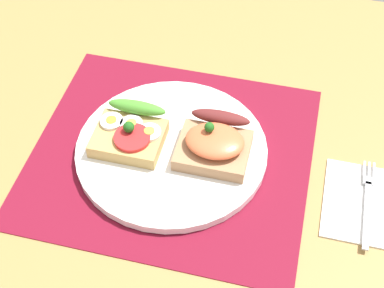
# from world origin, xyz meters

# --- Properties ---
(ground_plane) EXTENTS (1.20, 0.90, 0.03)m
(ground_plane) POSITION_xyz_m (0.00, 0.00, -0.02)
(ground_plane) COLOR olive
(placemat) EXTENTS (0.39, 0.36, 0.00)m
(placemat) POSITION_xyz_m (0.00, 0.00, 0.00)
(placemat) COLOR maroon
(placemat) RESTS_ON ground_plane
(plate) EXTENTS (0.27, 0.27, 0.01)m
(plate) POSITION_xyz_m (0.00, 0.00, 0.01)
(plate) COLOR white
(plate) RESTS_ON placemat
(sandwich_egg_tomato) EXTENTS (0.10, 0.09, 0.04)m
(sandwich_egg_tomato) POSITION_xyz_m (-0.06, -0.00, 0.03)
(sandwich_egg_tomato) COLOR tan
(sandwich_egg_tomato) RESTS_ON plate
(sandwich_salmon) EXTENTS (0.10, 0.10, 0.05)m
(sandwich_salmon) POSITION_xyz_m (0.06, 0.00, 0.04)
(sandwich_salmon) COLOR #A87B55
(sandwich_salmon) RESTS_ON plate
(napkin) EXTENTS (0.12, 0.13, 0.01)m
(napkin) POSITION_xyz_m (0.28, -0.02, 0.00)
(napkin) COLOR white
(napkin) RESTS_ON ground_plane
(fork) EXTENTS (0.02, 0.14, 0.00)m
(fork) POSITION_xyz_m (0.28, -0.02, 0.01)
(fork) COLOR #B7B7BC
(fork) RESTS_ON napkin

